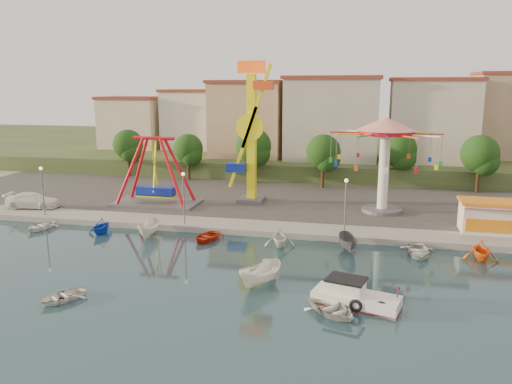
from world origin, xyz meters
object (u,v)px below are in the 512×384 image
(wave_swinger, at_px, (385,143))
(cabin_motorboat, at_px, (354,298))
(pirate_ship_ride, at_px, (155,173))
(van, at_px, (33,200))
(kamikaze_tower, at_px, (252,136))
(skiff, at_px, (261,275))
(rowboat_a, at_px, (332,309))

(wave_swinger, distance_m, cabin_motorboat, 25.23)
(pirate_ship_ride, distance_m, van, 14.18)
(kamikaze_tower, relative_size, skiff, 3.83)
(wave_swinger, relative_size, skiff, 2.69)
(cabin_motorboat, height_order, van, van)
(pirate_ship_ride, relative_size, skiff, 2.32)
(pirate_ship_ride, xyz_separation_m, van, (-13.04, -4.71, -2.92))
(pirate_ship_ride, relative_size, rowboat_a, 2.66)
(pirate_ship_ride, xyz_separation_m, cabin_motorboat, (23.56, -21.84, -3.86))
(kamikaze_tower, relative_size, van, 2.75)
(van, bearing_deg, rowboat_a, -126.91)
(van, bearing_deg, wave_swinger, -89.00)
(kamikaze_tower, xyz_separation_m, van, (-23.89, -8.25, -7.11))
(van, bearing_deg, pirate_ship_ride, -79.04)
(kamikaze_tower, relative_size, rowboat_a, 4.40)
(rowboat_a, xyz_separation_m, skiff, (-5.44, 3.58, 0.44))
(rowboat_a, height_order, skiff, skiff)
(skiff, bearing_deg, cabin_motorboat, 10.52)
(wave_swinger, height_order, rowboat_a, wave_swinger)
(kamikaze_tower, xyz_separation_m, wave_swinger, (15.04, -1.45, -0.39))
(skiff, bearing_deg, pirate_ship_ride, 156.72)
(pirate_ship_ride, bearing_deg, kamikaze_tower, 18.05)
(pirate_ship_ride, bearing_deg, skiff, -49.80)
(rowboat_a, bearing_deg, skiff, 100.64)
(pirate_ship_ride, xyz_separation_m, skiff, (16.83, -19.91, -3.56))
(pirate_ship_ride, bearing_deg, cabin_motorboat, -42.83)
(wave_swinger, relative_size, rowboat_a, 3.09)
(skiff, relative_size, van, 0.72)
(pirate_ship_ride, relative_size, van, 1.67)
(pirate_ship_ride, distance_m, kamikaze_tower, 12.15)
(kamikaze_tower, height_order, cabin_motorboat, kamikaze_tower)
(skiff, bearing_deg, rowboat_a, -6.80)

